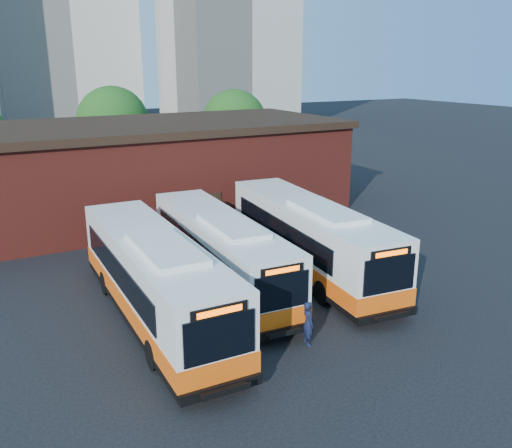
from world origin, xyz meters
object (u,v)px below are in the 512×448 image
bus_east (309,240)px  transit_worker (308,323)px  bus_mideast (220,254)px  bus_midwest (155,281)px

bus_east → transit_worker: size_ratio=7.99×
bus_mideast → bus_east: (4.71, -0.51, 0.10)m
bus_midwest → bus_mideast: 4.35m
bus_mideast → bus_east: 4.74m
bus_east → transit_worker: (-4.22, -6.27, -0.83)m
bus_mideast → bus_east: size_ratio=0.94×
bus_east → bus_mideast: bearing=179.2°
bus_mideast → bus_midwest: bearing=-149.8°
bus_midwest → transit_worker: (4.37, -4.80, -0.82)m
bus_mideast → bus_east: bus_east is taller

